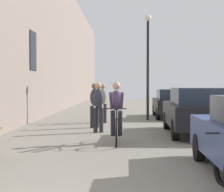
% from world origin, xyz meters
% --- Properties ---
extents(building_facade_left, '(0.54, 68.00, 8.75)m').
position_xyz_m(building_facade_left, '(-3.45, 14.00, 4.37)').
color(building_facade_left, gray).
rests_on(building_facade_left, ground_plane).
extents(cyclist_on_bicycle, '(0.52, 1.76, 1.74)m').
position_xyz_m(cyclist_on_bicycle, '(0.58, 7.00, 0.81)').
color(cyclist_on_bicycle, black).
rests_on(cyclist_on_bicycle, ground_plane).
extents(pedestrian_near, '(0.35, 0.25, 1.71)m').
position_xyz_m(pedestrian_near, '(-0.09, 9.39, 0.96)').
color(pedestrian_near, '#26262D').
rests_on(pedestrian_near, ground_plane).
extents(pedestrian_mid, '(0.35, 0.25, 1.70)m').
position_xyz_m(pedestrian_mid, '(-0.33, 10.82, 0.96)').
color(pedestrian_mid, '#26262D').
rests_on(pedestrian_mid, ground_plane).
extents(pedestrian_far, '(0.36, 0.26, 1.69)m').
position_xyz_m(pedestrian_far, '(-0.12, 12.63, 0.95)').
color(pedestrian_far, '#26262D').
rests_on(pedestrian_far, ground_plane).
extents(street_lamp, '(0.32, 0.32, 4.90)m').
position_xyz_m(street_lamp, '(1.91, 14.04, 3.11)').
color(street_lamp, black).
rests_on(street_lamp, ground_plane).
extents(parked_car_second, '(1.92, 4.36, 1.53)m').
position_xyz_m(parked_car_second, '(3.14, 8.91, 0.79)').
color(parked_car_second, black).
rests_on(parked_car_second, ground_plane).
extents(parked_car_third, '(1.77, 4.05, 1.43)m').
position_xyz_m(parked_car_third, '(3.18, 15.32, 0.74)').
color(parked_car_third, black).
rests_on(parked_car_third, ground_plane).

